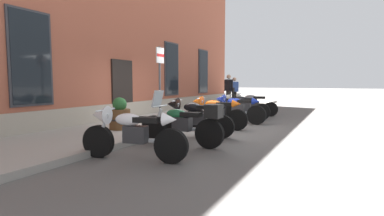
{
  "coord_description": "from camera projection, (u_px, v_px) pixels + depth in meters",
  "views": [
    {
      "loc": [
        -8.49,
        -4.33,
        1.47
      ],
      "look_at": [
        0.19,
        0.16,
        0.61
      ],
      "focal_mm": 27.28,
      "sensor_mm": 36.0,
      "label": 1
    }
  ],
  "objects": [
    {
      "name": "motorcycle_black_sport",
      "position": [
        193.0,
        116.0,
        7.93
      ],
      "size": [
        0.62,
        2.11,
        1.04
      ],
      "color": "black",
      "rests_on": "ground_plane"
    },
    {
      "name": "motorcycle_white_sport",
      "position": [
        129.0,
        131.0,
        5.48
      ],
      "size": [
        0.71,
        2.13,
        1.02
      ],
      "color": "black",
      "rests_on": "ground_plane"
    },
    {
      "name": "motorcycle_blue_sport",
      "position": [
        235.0,
        108.0,
        10.44
      ],
      "size": [
        0.62,
        2.08,
        1.04
      ],
      "color": "black",
      "rests_on": "ground_plane"
    },
    {
      "name": "motorcycle_green_touring",
      "position": [
        185.0,
        123.0,
        6.7
      ],
      "size": [
        0.62,
        2.14,
        1.28
      ],
      "color": "black",
      "rests_on": "ground_plane"
    },
    {
      "name": "motorcycle_black_naked",
      "position": [
        243.0,
        107.0,
        11.51
      ],
      "size": [
        0.63,
        2.07,
        0.98
      ],
      "color": "black",
      "rests_on": "ground_plane"
    },
    {
      "name": "pedestrian_dark_jacket",
      "position": [
        229.0,
        88.0,
        15.96
      ],
      "size": [
        0.33,
        0.65,
        1.75
      ],
      "color": "#38332D",
      "rests_on": "sidewalk"
    },
    {
      "name": "parking_sign",
      "position": [
        160.0,
        76.0,
        8.37
      ],
      "size": [
        0.36,
        0.07,
        2.35
      ],
      "color": "#4C4C51",
      "rests_on": "sidewalk"
    },
    {
      "name": "barrel_planter",
      "position": [
        120.0,
        116.0,
        8.26
      ],
      "size": [
        0.62,
        0.62,
        0.91
      ],
      "color": "brown",
      "rests_on": "sidewalk"
    },
    {
      "name": "motorcycle_grey_naked",
      "position": [
        252.0,
        105.0,
        12.82
      ],
      "size": [
        0.62,
        2.16,
        0.99
      ],
      "color": "black",
      "rests_on": "ground_plane"
    },
    {
      "name": "lane_stripe",
      "position": [
        295.0,
        135.0,
        8.16
      ],
      "size": [
        27.35,
        0.12,
        0.01
      ],
      "primitive_type": "cube",
      "color": "silver",
      "rests_on": "ground_plane"
    },
    {
      "name": "sidewalk",
      "position": [
        156.0,
        122.0,
        10.31
      ],
      "size": [
        27.35,
        3.02,
        0.14
      ],
      "primitive_type": "cube",
      "color": "gray",
      "rests_on": "ground_plane"
    },
    {
      "name": "ground_plane",
      "position": [
        194.0,
        127.0,
        9.62
      ],
      "size": [
        140.0,
        140.0,
        0.0
      ],
      "primitive_type": "plane",
      "color": "#565451"
    },
    {
      "name": "motorcycle_orange_sport",
      "position": [
        214.0,
        111.0,
        9.19
      ],
      "size": [
        0.62,
        2.04,
        1.04
      ],
      "color": "black",
      "rests_on": "ground_plane"
    },
    {
      "name": "pedestrian_blue_top",
      "position": [
        234.0,
        90.0,
        16.6
      ],
      "size": [
        0.6,
        0.42,
        1.61
      ],
      "color": "black",
      "rests_on": "sidewalk"
    }
  ]
}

